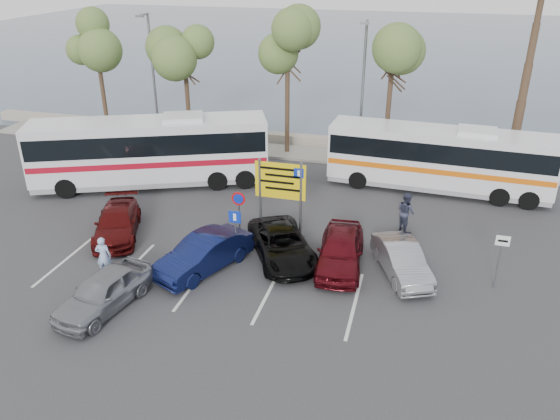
% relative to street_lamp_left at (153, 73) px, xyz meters
% --- Properties ---
extents(ground, '(120.00, 120.00, 0.00)m').
position_rel_street_lamp_left_xyz_m(ground, '(10.00, -13.52, -4.60)').
color(ground, '#343437').
rests_on(ground, ground).
extents(kerb_strip, '(44.00, 2.40, 0.15)m').
position_rel_street_lamp_left_xyz_m(kerb_strip, '(10.00, 0.48, -4.52)').
color(kerb_strip, gray).
rests_on(kerb_strip, ground).
extents(seawall, '(48.00, 0.80, 0.60)m').
position_rel_street_lamp_left_xyz_m(seawall, '(10.00, 2.48, -4.30)').
color(seawall, gray).
rests_on(seawall, ground).
extents(sea, '(140.00, 140.00, 0.00)m').
position_rel_street_lamp_left_xyz_m(sea, '(10.00, 46.48, -4.59)').
color(sea, '#3D4C63').
rests_on(sea, ground).
extents(tree_far_left, '(3.20, 3.20, 7.60)m').
position_rel_street_lamp_left_xyz_m(tree_far_left, '(-4.00, 0.48, 1.73)').
color(tree_far_left, '#382619').
rests_on(tree_far_left, kerb_strip).
extents(tree_left, '(3.20, 3.20, 7.20)m').
position_rel_street_lamp_left_xyz_m(tree_left, '(2.00, 0.48, 1.41)').
color(tree_left, '#382619').
rests_on(tree_left, kerb_strip).
extents(tree_mid, '(3.20, 3.20, 8.00)m').
position_rel_street_lamp_left_xyz_m(tree_mid, '(8.50, 0.48, 2.06)').
color(tree_mid, '#382619').
rests_on(tree_mid, kerb_strip).
extents(tree_right, '(3.20, 3.20, 7.40)m').
position_rel_street_lamp_left_xyz_m(tree_right, '(14.50, 0.48, 1.57)').
color(tree_right, '#382619').
rests_on(tree_right, kerb_strip).
extents(street_lamp_left, '(0.45, 1.15, 8.01)m').
position_rel_street_lamp_left_xyz_m(street_lamp_left, '(0.00, 0.00, 0.00)').
color(street_lamp_left, slate).
rests_on(street_lamp_left, kerb_strip).
extents(street_lamp_right, '(0.45, 1.15, 8.01)m').
position_rel_street_lamp_left_xyz_m(street_lamp_right, '(13.00, 0.00, 0.00)').
color(street_lamp_right, slate).
rests_on(street_lamp_right, kerb_strip).
extents(direction_sign, '(2.20, 0.12, 3.60)m').
position_rel_street_lamp_left_xyz_m(direction_sign, '(11.00, -10.32, -2.17)').
color(direction_sign, slate).
rests_on(direction_sign, ground).
extents(sign_no_stop, '(0.60, 0.08, 2.35)m').
position_rel_street_lamp_left_xyz_m(sign_no_stop, '(9.40, -11.13, -3.02)').
color(sign_no_stop, slate).
rests_on(sign_no_stop, ground).
extents(sign_parking, '(0.50, 0.07, 2.25)m').
position_rel_street_lamp_left_xyz_m(sign_parking, '(9.80, -12.73, -3.13)').
color(sign_parking, slate).
rests_on(sign_parking, ground).
extents(sign_taxi, '(0.50, 0.07, 2.20)m').
position_rel_street_lamp_left_xyz_m(sign_taxi, '(19.80, -12.03, -3.18)').
color(sign_taxi, slate).
rests_on(sign_taxi, ground).
extents(lane_markings, '(12.02, 4.20, 0.01)m').
position_rel_street_lamp_left_xyz_m(lane_markings, '(8.86, -14.52, -4.60)').
color(lane_markings, silver).
rests_on(lane_markings, ground).
extents(coach_bus_left, '(12.24, 7.15, 3.80)m').
position_rel_street_lamp_left_xyz_m(coach_bus_left, '(2.79, -6.29, -2.84)').
color(coach_bus_left, silver).
rests_on(coach_bus_left, ground).
extents(coach_bus_right, '(11.31, 2.97, 3.49)m').
position_rel_street_lamp_left_xyz_m(coach_bus_right, '(17.50, -3.02, -2.98)').
color(coach_bus_right, silver).
rests_on(coach_bus_right, ground).
extents(car_silver_a, '(2.35, 4.24, 1.36)m').
position_rel_street_lamp_left_xyz_m(car_silver_a, '(6.40, -17.02, -3.92)').
color(car_silver_a, gray).
rests_on(car_silver_a, ground).
extents(car_blue, '(3.14, 4.53, 1.42)m').
position_rel_street_lamp_left_xyz_m(car_blue, '(8.80, -13.68, -3.89)').
color(car_blue, '#0D143F').
rests_on(car_blue, ground).
extents(car_maroon, '(3.32, 4.69, 1.26)m').
position_rel_street_lamp_left_xyz_m(car_maroon, '(4.00, -12.02, -3.97)').
color(car_maroon, '#4B0C0C').
rests_on(car_maroon, ground).
extents(car_red, '(2.07, 4.45, 1.48)m').
position_rel_street_lamp_left_xyz_m(car_red, '(13.94, -12.02, -3.86)').
color(car_red, '#4F0B12').
rests_on(car_red, ground).
extents(suv_black, '(4.10, 5.01, 1.27)m').
position_rel_street_lamp_left_xyz_m(suv_black, '(11.54, -12.02, -3.96)').
color(suv_black, black).
rests_on(suv_black, ground).
extents(car_silver_b, '(2.79, 4.08, 1.27)m').
position_rel_street_lamp_left_xyz_m(car_silver_b, '(16.34, -12.02, -3.96)').
color(car_silver_b, gray).
rests_on(car_silver_b, ground).
extents(pedestrian_near, '(0.67, 0.53, 1.63)m').
position_rel_street_lamp_left_xyz_m(pedestrian_near, '(5.20, -15.04, -3.78)').
color(pedestrian_near, '#98B2DD').
rests_on(pedestrian_near, ground).
extents(pedestrian_far, '(1.10, 1.14, 1.85)m').
position_rel_street_lamp_left_xyz_m(pedestrian_far, '(16.24, -8.17, -3.68)').
color(pedestrian_far, '#2F3246').
rests_on(pedestrian_far, ground).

